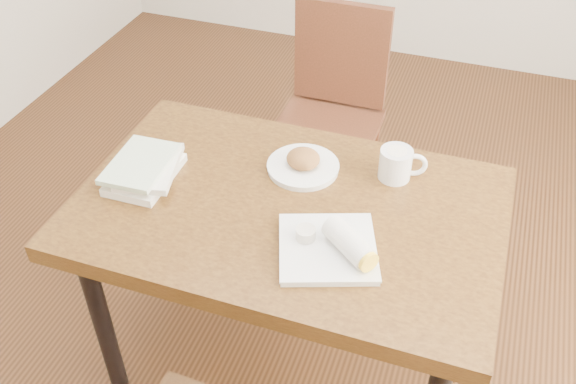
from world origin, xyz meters
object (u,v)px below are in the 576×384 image
(chair_far, at_px, (332,104))
(plate_scone, at_px, (303,164))
(plate_burrito, at_px, (334,246))
(book_stack, at_px, (145,169))
(table, at_px, (288,225))
(coffee_mug, at_px, (397,163))

(chair_far, relative_size, plate_scone, 4.14)
(plate_burrito, xyz_separation_m, book_stack, (-0.65, 0.13, 0.01))
(book_stack, bearing_deg, chair_far, 69.09)
(table, height_order, book_stack, book_stack)
(chair_far, xyz_separation_m, plate_scone, (0.10, -0.72, 0.22))
(chair_far, distance_m, plate_burrito, 1.11)
(chair_far, xyz_separation_m, book_stack, (-0.35, -0.92, 0.23))
(chair_far, height_order, coffee_mug, chair_far)
(plate_scone, bearing_deg, chair_far, 98.02)
(table, relative_size, plate_burrito, 3.75)
(chair_far, bearing_deg, plate_burrito, -74.16)
(coffee_mug, xyz_separation_m, plate_burrito, (-0.09, -0.39, -0.03))
(table, height_order, plate_burrito, plate_burrito)
(coffee_mug, bearing_deg, plate_scone, -168.12)
(table, distance_m, plate_scone, 0.21)
(chair_far, bearing_deg, plate_scone, -81.98)
(table, bearing_deg, book_stack, -177.27)
(plate_burrito, bearing_deg, plate_scone, 120.85)
(chair_far, bearing_deg, table, -82.87)
(table, bearing_deg, plate_scone, 93.49)
(chair_far, height_order, plate_scone, chair_far)
(plate_scone, bearing_deg, table, -86.51)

